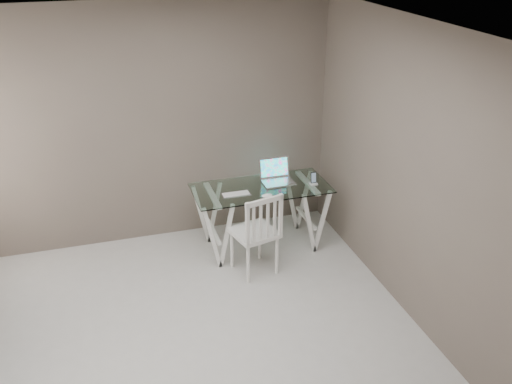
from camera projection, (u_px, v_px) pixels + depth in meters
room at (185, 176)px, 4.16m from camera, size 4.50×4.52×2.71m
desk at (261, 217)px, 6.42m from camera, size 1.50×0.70×0.75m
chair at (258, 231)px, 5.85m from camera, size 0.52×0.52×0.94m
laptop at (276, 176)px, 6.40m from camera, size 0.35×0.30×0.24m
keyboard at (236, 194)px, 6.10m from camera, size 0.31×0.13×0.01m
mouse at (267, 196)px, 6.03m from camera, size 0.12×0.07×0.04m
phone_dock at (314, 181)px, 6.32m from camera, size 0.08×0.08×0.14m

